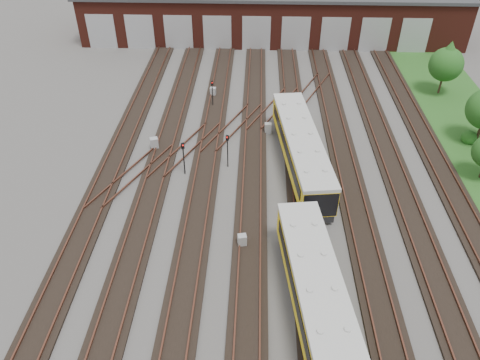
{
  "coord_description": "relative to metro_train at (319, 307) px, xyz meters",
  "views": [
    {
      "loc": [
        -1.79,
        -24.98,
        23.3
      ],
      "look_at": [
        -2.89,
        3.14,
        2.0
      ],
      "focal_mm": 35.0,
      "sensor_mm": 36.0,
      "label": 1
    }
  ],
  "objects": [
    {
      "name": "ground",
      "position": [
        -2.0,
        8.33,
        -1.89
      ],
      "size": [
        120.0,
        120.0,
        0.0
      ],
      "primitive_type": "plane",
      "color": "#454240",
      "rests_on": "ground"
    },
    {
      "name": "maintenance_shed",
      "position": [
        -2.01,
        48.3,
        1.31
      ],
      "size": [
        51.0,
        12.5,
        6.35
      ],
      "color": "#4A1A12",
      "rests_on": "ground"
    },
    {
      "name": "relay_cabinet_0",
      "position": [
        -12.87,
        18.47,
        -1.33
      ],
      "size": [
        0.83,
        0.77,
        1.13
      ],
      "primitive_type": "cube",
      "rotation": [
        0.0,
        0.0,
        0.35
      ],
      "color": "#97999C",
      "rests_on": "ground"
    },
    {
      "name": "tree_0",
      "position": [
        16.09,
        30.71,
        1.87
      ],
      "size": [
        3.54,
        3.54,
        5.86
      ],
      "color": "#322116",
      "rests_on": "ground"
    },
    {
      "name": "relay_cabinet_3",
      "position": [
        -2.63,
        21.63,
        -1.37
      ],
      "size": [
        0.65,
        0.55,
        1.04
      ],
      "primitive_type": "cube",
      "rotation": [
        0.0,
        0.0,
        0.04
      ],
      "color": "#97999C",
      "rests_on": "ground"
    },
    {
      "name": "relay_cabinet_4",
      "position": [
        1.13,
        18.81,
        -1.42
      ],
      "size": [
        0.68,
        0.62,
        0.95
      ],
      "primitive_type": "cube",
      "rotation": [
        0.0,
        0.0,
        -0.3
      ],
      "color": "#97999C",
      "rests_on": "ground"
    },
    {
      "name": "relay_cabinet_1",
      "position": [
        -8.48,
        29.1,
        -1.4
      ],
      "size": [
        0.64,
        0.55,
        0.98
      ],
      "primitive_type": "cube",
      "rotation": [
        0.0,
        0.0,
        -0.11
      ],
      "color": "#97999C",
      "rests_on": "ground"
    },
    {
      "name": "signal_mast_2",
      "position": [
        -6.11,
        15.98,
        0.11
      ],
      "size": [
        0.27,
        0.26,
        3.14
      ],
      "rotation": [
        0.0,
        0.0,
        -0.32
      ],
      "color": "black",
      "rests_on": "ground"
    },
    {
      "name": "signal_mast_1",
      "position": [
        -8.32,
        26.75,
        -0.06
      ],
      "size": [
        0.26,
        0.24,
        2.86
      ],
      "rotation": [
        0.0,
        0.0,
        0.22
      ],
      "color": "black",
      "rests_on": "ground"
    },
    {
      "name": "relay_cabinet_2",
      "position": [
        -4.55,
        6.52,
        -1.4
      ],
      "size": [
        0.68,
        0.6,
        0.98
      ],
      "primitive_type": "cube",
      "rotation": [
        0.0,
        0.0,
        0.21
      ],
      "color": "#97999C",
      "rests_on": "ground"
    },
    {
      "name": "signal_mast_0",
      "position": [
        -9.65,
        14.81,
        0.07
      ],
      "size": [
        0.3,
        0.29,
        3.04
      ],
      "rotation": [
        0.0,
        0.0,
        0.41
      ],
      "color": "black",
      "rests_on": "ground"
    },
    {
      "name": "signal_mast_3",
      "position": [
        -0.3,
        23.48,
        -0.13
      ],
      "size": [
        0.27,
        0.26,
        2.74
      ],
      "rotation": [
        0.0,
        0.0,
        0.42
      ],
      "color": "black",
      "rests_on": "ground"
    },
    {
      "name": "bush_1",
      "position": [
        15.85,
        20.75,
        -1.21
      ],
      "size": [
        1.37,
        1.37,
        1.37
      ],
      "primitive_type": "sphere",
      "color": "#1E4D16",
      "rests_on": "ground"
    },
    {
      "name": "metro_train",
      "position": [
        0.0,
        0.0,
        0.0
      ],
      "size": [
        4.44,
        46.98,
        3.05
      ],
      "rotation": [
        0.0,
        0.0,
        0.12
      ],
      "color": "black",
      "rests_on": "ground"
    },
    {
      "name": "track_network",
      "position": [
        -2.17,
        8.91,
        -1.79
      ],
      "size": [
        30.4,
        70.0,
        0.33
      ],
      "color": "black",
      "rests_on": "ground"
    },
    {
      "name": "bush_2",
      "position": [
        17.15,
        43.27,
        -1.01
      ],
      "size": [
        1.77,
        1.77,
        1.77
      ],
      "primitive_type": "sphere",
      "color": "#1E4D16",
      "rests_on": "ground"
    }
  ]
}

